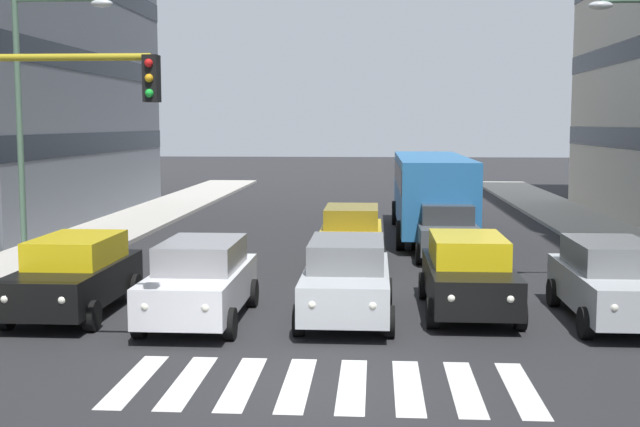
{
  "coord_description": "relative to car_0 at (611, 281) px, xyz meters",
  "views": [
    {
      "loc": [
        -0.81,
        12.71,
        4.22
      ],
      "look_at": [
        0.31,
        -3.39,
        2.42
      ],
      "focal_mm": 45.41,
      "sensor_mm": 36.0,
      "label": 1
    }
  ],
  "objects": [
    {
      "name": "crosswalk_markings",
      "position": [
        5.85,
        4.67,
        -0.88
      ],
      "size": [
        6.75,
        2.8,
        0.01
      ],
      "color": "silver",
      "rests_on": "ground_plane"
    },
    {
      "name": "car_3",
      "position": [
        8.78,
        0.54,
        0.0
      ],
      "size": [
        2.02,
        4.44,
        1.72
      ],
      "color": "silver",
      "rests_on": "ground_plane"
    },
    {
      "name": "ground_plane",
      "position": [
        5.85,
        4.67,
        -0.89
      ],
      "size": [
        180.0,
        180.0,
        0.0
      ],
      "primitive_type": "plane",
      "color": "#262628"
    },
    {
      "name": "car_1",
      "position": [
        2.96,
        -0.62,
        0.0
      ],
      "size": [
        2.02,
        4.44,
        1.72
      ],
      "color": "black",
      "rests_on": "ground_plane"
    },
    {
      "name": "street_lamp_right",
      "position": [
        13.83,
        -2.99,
        3.7
      ],
      "size": [
        2.62,
        0.28,
        7.33
      ],
      "color": "#4C6B56",
      "rests_on": "sidewalk_right"
    },
    {
      "name": "car_row2_1",
      "position": [
        5.76,
        -6.83,
        0.0
      ],
      "size": [
        2.02,
        4.44,
        1.72
      ],
      "color": "gold",
      "rests_on": "ground_plane"
    },
    {
      "name": "car_0",
      "position": [
        0.0,
        0.0,
        0.0
      ],
      "size": [
        2.02,
        4.44,
        1.72
      ],
      "color": "#B2B7BC",
      "rests_on": "ground_plane"
    },
    {
      "name": "car_4",
      "position": [
        11.71,
        0.09,
        0.0
      ],
      "size": [
        2.02,
        4.44,
        1.72
      ],
      "color": "black",
      "rests_on": "ground_plane"
    },
    {
      "name": "car_row2_0",
      "position": [
        2.82,
        -8.29,
        0.0
      ],
      "size": [
        2.02,
        4.44,
        1.72
      ],
      "color": "#474C51",
      "rests_on": "ground_plane"
    },
    {
      "name": "bus_behind_traffic",
      "position": [
        2.96,
        -13.25,
        0.97
      ],
      "size": [
        2.78,
        10.5,
        3.0
      ],
      "color": "#286BAD",
      "rests_on": "ground_plane"
    },
    {
      "name": "car_2",
      "position": [
        5.66,
        0.15,
        0.0
      ],
      "size": [
        2.02,
        4.44,
        1.72
      ],
      "color": "#B2B7BC",
      "rests_on": "ground_plane"
    }
  ]
}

